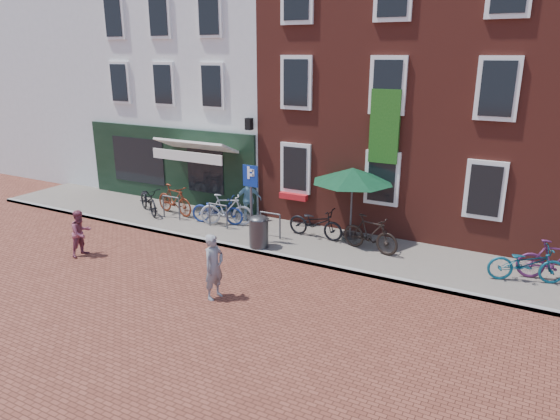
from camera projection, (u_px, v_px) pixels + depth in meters
The scene contains 19 objects.
ground at pixel (237, 250), 15.38m from camera, with size 80.00×80.00×0.00m, color brown.
sidewalk at pixel (289, 238), 16.17m from camera, with size 24.00×3.00×0.10m, color slate.
building_stucco at pixel (225, 82), 22.20m from camera, with size 8.00×8.00×9.00m, color silver.
building_brick_mid at pixel (381, 73), 18.87m from camera, with size 6.00×8.00×10.00m, color maroon.
filler_left at pixel (102, 78), 25.60m from camera, with size 7.00×8.00×9.00m, color silver.
litter_bin at pixel (259, 230), 15.16m from camera, with size 0.58×0.58×1.06m.
parking_sign at pixel (251, 190), 15.24m from camera, with size 0.50×0.08×2.43m.
parasol at pixel (353, 172), 15.50m from camera, with size 2.54×2.54×2.36m.
woman at pixel (214, 267), 12.13m from camera, with size 0.59×0.39×1.63m, color gray.
boy at pixel (81, 233), 14.77m from camera, with size 0.67×0.52×1.38m, color #8A3F51.
cafe_person at pixel (249, 200), 17.56m from camera, with size 0.88×0.37×1.50m, color #6EA3B8.
bicycle_0 at pixel (148, 200), 18.47m from camera, with size 0.65×1.86×0.98m, color black.
bicycle_1 at pixel (174, 200), 18.29m from camera, with size 0.51×1.81×1.09m, color #622211.
bicycle_2 at pixel (217, 210), 17.30m from camera, with size 0.65×1.86×0.98m, color navy.
bicycle_3 at pixel (226, 210), 17.12m from camera, with size 0.51×1.81×1.09m, color #A9A9AC.
bicycle_4 at pixel (316, 223), 15.98m from camera, with size 0.65×1.86×0.98m, color black.
bicycle_5 at pixel (370, 234), 14.86m from camera, with size 0.51×1.81×1.09m, color black.
bicycle_6 at pixel (526, 264), 12.88m from camera, with size 0.65×1.86×0.98m, color #0D465A.
bicycle_7 at pixel (555, 261), 12.90m from camera, with size 0.51×1.81×1.09m, color #501D47.
Camera 1 is at (7.97, -11.98, 5.71)m, focal length 32.52 mm.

